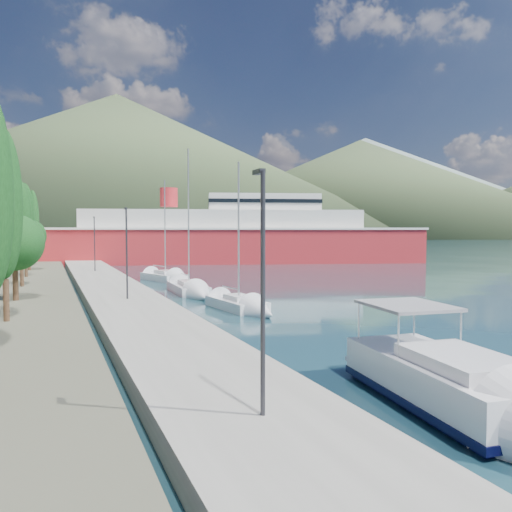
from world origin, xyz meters
name	(u,v)px	position (x,y,z in m)	size (l,w,h in m)	color
ground	(103,250)	(0.00, 120.00, 0.00)	(1400.00, 1400.00, 0.00)	#1A3C48
quay	(108,287)	(-9.00, 26.00, 0.40)	(5.00, 88.00, 0.80)	gray
hills_far	(174,174)	(138.59, 618.73, 77.39)	(1480.00, 900.00, 180.00)	gray
hills_near	(196,176)	(98.04, 372.50, 49.18)	(1010.00, 520.00, 115.00)	#425433
tree_row	(24,227)	(-15.84, 31.74, 5.69)	(3.89, 64.49, 10.76)	#47301E
lamp_posts	(125,249)	(-9.00, 15.26, 4.08)	(0.15, 47.45, 6.06)	#2D2D33
motor_cruiser	(481,405)	(-2.97, -9.05, 0.61)	(4.09, 10.24, 3.67)	black
sailboat_near	(249,308)	(-1.83, 10.78, 0.29)	(3.09, 7.71, 10.78)	silver
sailboat_mid	(194,292)	(-2.86, 20.29, 0.32)	(2.70, 9.19, 13.11)	silver
sailboat_far	(173,279)	(-1.95, 31.53, 0.32)	(4.76, 8.25, 11.56)	silver
ferry	(225,239)	(13.54, 59.67, 3.93)	(66.25, 31.83, 12.92)	red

